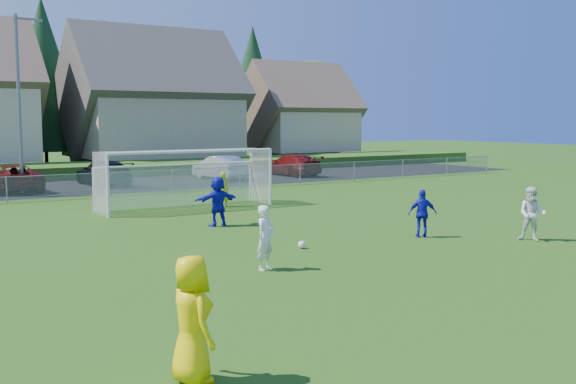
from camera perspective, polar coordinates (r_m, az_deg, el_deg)
name	(u,v)px	position (r m, az deg, el deg)	size (l,w,h in m)	color
ground	(480,284)	(16.06, 15.96, -7.54)	(160.00, 160.00, 0.00)	#193D0C
asphalt_lot	(100,186)	(39.66, -15.61, 0.51)	(60.00, 60.00, 0.00)	black
grass_embankment	(64,171)	(46.81, -18.41, 1.73)	(70.00, 6.00, 0.80)	#1E420F
soccer_ball	(302,245)	(19.65, 1.17, -4.49)	(0.22, 0.22, 0.22)	white
referee	(192,319)	(9.77, -8.16, -10.64)	(0.90, 0.59, 1.84)	#FFDD05
player_white_a	(265,238)	(16.77, -1.92, -3.90)	(0.59, 0.39, 1.62)	white
player_white_b	(532,214)	(22.09, 19.96, -1.76)	(0.81, 0.63, 1.67)	white
player_blue_a	(422,213)	(21.84, 11.32, -1.80)	(0.89, 0.37, 1.53)	#1315B2
player_blue_b	(218,201)	(23.85, -5.97, -0.77)	(1.63, 0.52, 1.76)	#1315B2
goalkeeper	(223,189)	(29.10, -5.54, 0.22)	(0.55, 0.36, 1.50)	#B4CD18
car_c	(12,178)	(38.05, -22.32, 1.10)	(2.31, 5.02, 1.39)	#4F0A09
car_d	(104,173)	(39.92, -15.32, 1.57)	(2.00, 4.91, 1.42)	black
car_f	(220,168)	(42.52, -5.77, 2.07)	(1.57, 4.51, 1.48)	#B1B1B1
car_g	(291,165)	(45.28, 0.29, 2.31)	(2.00, 4.91, 1.43)	#610B0A
soccer_goal	(184,170)	(28.84, -8.79, 1.87)	(7.42, 1.90, 2.50)	white
chainlink_fence	(135,182)	(34.41, -12.86, 0.80)	(52.06, 0.06, 1.20)	gray
streetlight	(20,98)	(36.92, -21.76, 7.42)	(1.38, 0.18, 9.00)	slate
houses_row	(61,72)	(54.53, -18.67, 9.60)	(53.90, 11.45, 13.27)	tan
tree_row	(30,81)	(60.37, -21.03, 8.74)	(65.98, 12.36, 13.80)	#382616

